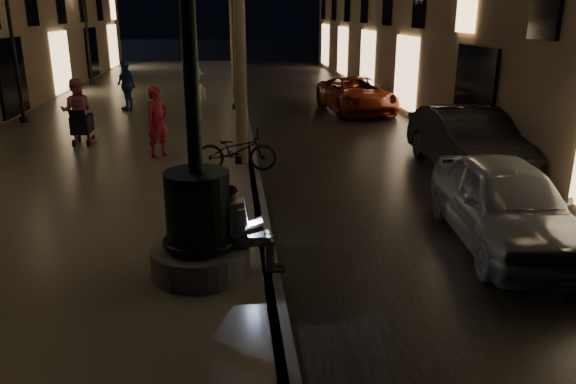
{
  "coord_description": "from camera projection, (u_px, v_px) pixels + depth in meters",
  "views": [
    {
      "loc": [
        -0.51,
        -5.39,
        3.78
      ],
      "look_at": [
        0.36,
        3.0,
        1.04
      ],
      "focal_mm": 35.0,
      "sensor_mm": 36.0,
      "label": 1
    }
  ],
  "objects": [
    {
      "name": "ground",
      "position": [
        245.0,
        119.0,
        20.51
      ],
      "size": [
        120.0,
        120.0,
        0.0
      ],
      "primitive_type": "plane",
      "color": "black",
      "rests_on": "ground"
    },
    {
      "name": "cobble_lane",
      "position": [
        326.0,
        117.0,
        20.8
      ],
      "size": [
        6.0,
        45.0,
        0.02
      ],
      "primitive_type": "cube",
      "color": "black",
      "rests_on": "ground"
    },
    {
      "name": "promenade",
      "position": [
        133.0,
        118.0,
        20.09
      ],
      "size": [
        8.0,
        45.0,
        0.2
      ],
      "primitive_type": "cube",
      "color": "slate",
      "rests_on": "ground"
    },
    {
      "name": "curb_strip",
      "position": [
        245.0,
        116.0,
        20.48
      ],
      "size": [
        0.25,
        45.0,
        0.2
      ],
      "primitive_type": "cube",
      "color": "#59595B",
      "rests_on": "ground"
    },
    {
      "name": "fountain_lamppost",
      "position": [
        198.0,
        206.0,
        7.74
      ],
      "size": [
        1.4,
        1.4,
        5.21
      ],
      "color": "#59595B",
      "rests_on": "promenade"
    },
    {
      "name": "seated_man_laptop",
      "position": [
        243.0,
        226.0,
        7.9
      ],
      "size": [
        0.92,
        0.31,
        1.29
      ],
      "color": "tan",
      "rests_on": "promenade"
    },
    {
      "name": "lamp_curb_a",
      "position": [
        237.0,
        35.0,
        12.86
      ],
      "size": [
        0.36,
        0.36,
        4.81
      ],
      "color": "black",
      "rests_on": "promenade"
    },
    {
      "name": "lamp_curb_b",
      "position": [
        234.0,
        26.0,
        20.43
      ],
      "size": [
        0.36,
        0.36,
        4.81
      ],
      "color": "black",
      "rests_on": "promenade"
    },
    {
      "name": "lamp_curb_c",
      "position": [
        232.0,
        22.0,
        28.0
      ],
      "size": [
        0.36,
        0.36,
        4.81
      ],
      "color": "black",
      "rests_on": "promenade"
    },
    {
      "name": "lamp_curb_d",
      "position": [
        231.0,
        19.0,
        35.57
      ],
      "size": [
        0.36,
        0.36,
        4.81
      ],
      "color": "black",
      "rests_on": "promenade"
    },
    {
      "name": "lamp_left_b",
      "position": [
        11.0,
        28.0,
        17.85
      ],
      "size": [
        0.36,
        0.36,
        4.81
      ],
      "color": "black",
      "rests_on": "promenade"
    },
    {
      "name": "lamp_left_c",
      "position": [
        86.0,
        22.0,
        27.31
      ],
      "size": [
        0.36,
        0.36,
        4.81
      ],
      "color": "black",
      "rests_on": "promenade"
    },
    {
      "name": "stroller",
      "position": [
        82.0,
        124.0,
        15.52
      ],
      "size": [
        0.48,
        1.13,
        1.16
      ],
      "rotation": [
        0.0,
        0.0,
        0.0
      ],
      "color": "black",
      "rests_on": "promenade"
    },
    {
      "name": "car_front",
      "position": [
        505.0,
        203.0,
        9.33
      ],
      "size": [
        2.11,
        4.38,
        1.44
      ],
      "primitive_type": "imported",
      "rotation": [
        0.0,
        0.0,
        -0.1
      ],
      "color": "#9EA2A5",
      "rests_on": "ground"
    },
    {
      "name": "car_second",
      "position": [
        468.0,
        141.0,
        13.57
      ],
      "size": [
        1.69,
        4.69,
        1.54
      ],
      "primitive_type": "imported",
      "rotation": [
        0.0,
        0.0,
        -0.01
      ],
      "color": "black",
      "rests_on": "ground"
    },
    {
      "name": "car_third",
      "position": [
        356.0,
        95.0,
        21.67
      ],
      "size": [
        2.6,
        4.95,
        1.33
      ],
      "primitive_type": "imported",
      "rotation": [
        0.0,
        0.0,
        0.08
      ],
      "color": "maroon",
      "rests_on": "ground"
    },
    {
      "name": "pedestrian_red",
      "position": [
        158.0,
        122.0,
        14.17
      ],
      "size": [
        0.76,
        0.76,
        1.78
      ],
      "primitive_type": "imported",
      "rotation": [
        0.0,
        0.0,
        0.78
      ],
      "color": "#B6243B",
      "rests_on": "promenade"
    },
    {
      "name": "pedestrian_pink",
      "position": [
        77.0,
        111.0,
        15.62
      ],
      "size": [
        0.92,
        0.74,
        1.82
      ],
      "primitive_type": "imported",
      "rotation": [
        0.0,
        0.0,
        3.2
      ],
      "color": "pink",
      "rests_on": "promenade"
    },
    {
      "name": "pedestrian_white",
      "position": [
        195.0,
        94.0,
        18.94
      ],
      "size": [
        1.21,
        1.33,
        1.79
      ],
      "primitive_type": "imported",
      "rotation": [
        0.0,
        0.0,
        4.1
      ],
      "color": "silver",
      "rests_on": "promenade"
    },
    {
      "name": "pedestrian_blue",
      "position": [
        126.0,
        85.0,
        20.87
      ],
      "size": [
        1.05,
        1.11,
        1.84
      ],
      "primitive_type": "imported",
      "rotation": [
        0.0,
        0.0,
        5.43
      ],
      "color": "#274B90",
      "rests_on": "promenade"
    },
    {
      "name": "bicycle",
      "position": [
        237.0,
        150.0,
        13.01
      ],
      "size": [
        1.9,
        0.8,
        0.98
      ],
      "primitive_type": "imported",
      "rotation": [
        0.0,
        0.0,
        1.49
      ],
      "color": "black",
      "rests_on": "promenade"
    }
  ]
}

